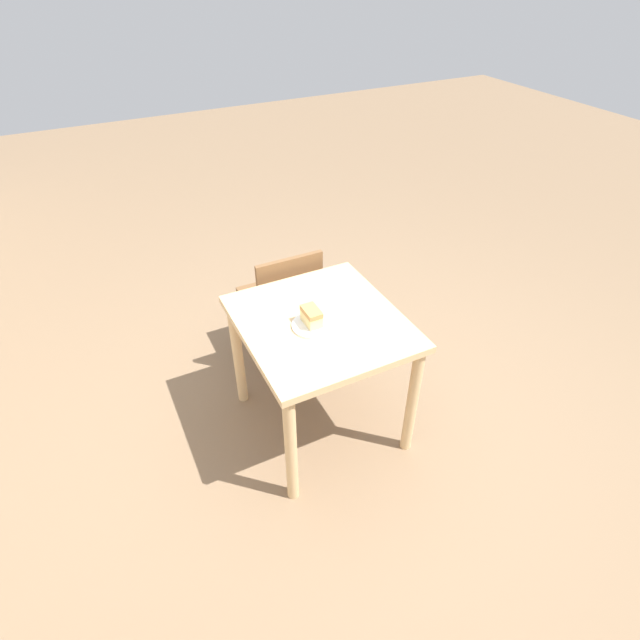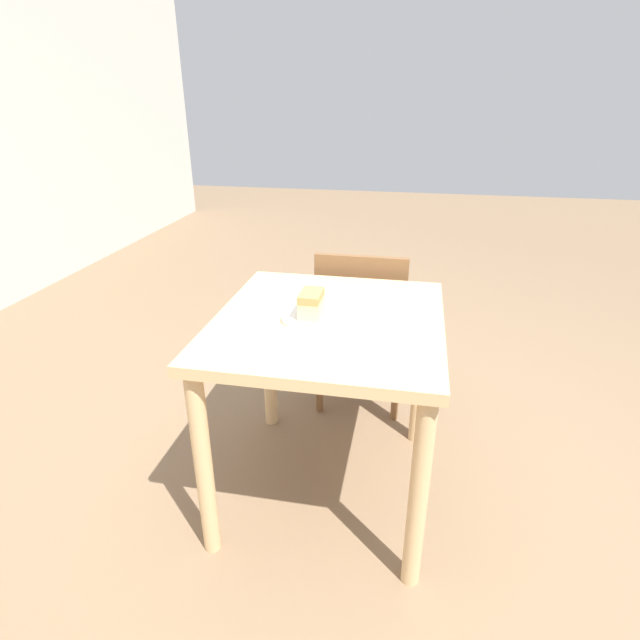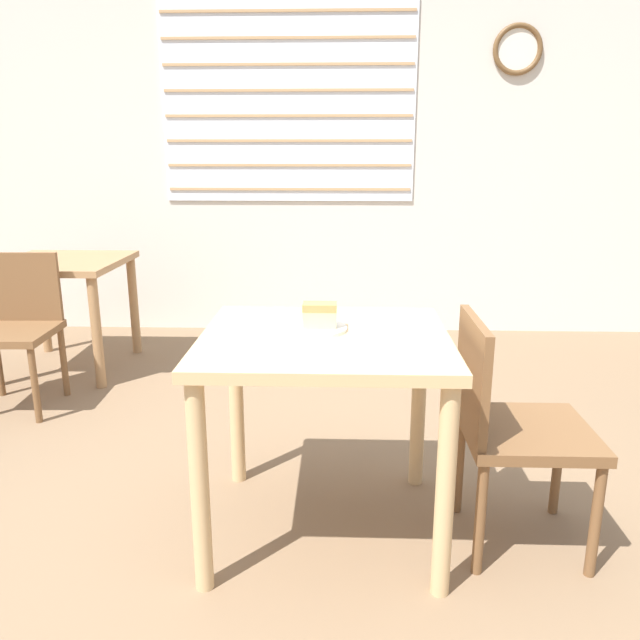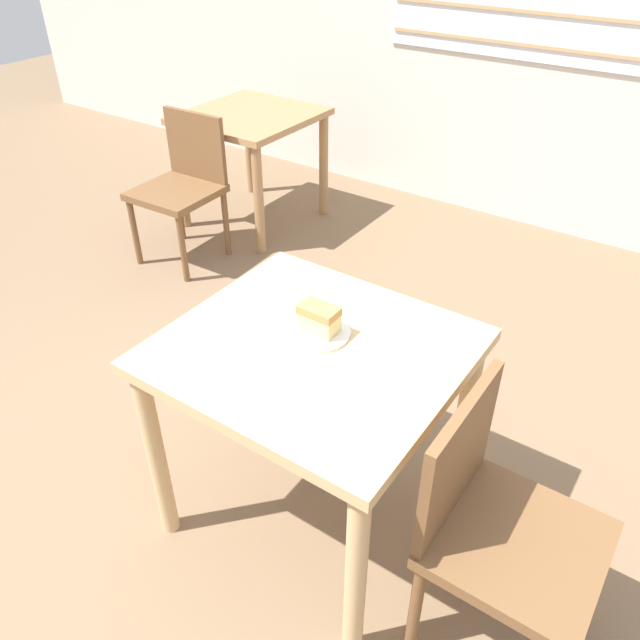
% 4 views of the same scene
% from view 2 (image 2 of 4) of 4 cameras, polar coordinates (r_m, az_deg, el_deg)
% --- Properties ---
extents(ground_plane, '(14.00, 14.00, 0.00)m').
position_cam_2_polar(ground_plane, '(2.08, 8.04, -21.26)').
color(ground_plane, '#7A6047').
extents(dining_table_near, '(0.86, 0.80, 0.76)m').
position_cam_2_polar(dining_table_near, '(1.81, 0.98, -3.30)').
color(dining_table_near, tan).
rests_on(dining_table_near, ground_plane).
extents(chair_near_window, '(0.44, 0.44, 0.84)m').
position_cam_2_polar(chair_near_window, '(2.45, 4.84, -0.04)').
color(chair_near_window, brown).
rests_on(chair_near_window, ground_plane).
extents(plate, '(0.21, 0.21, 0.01)m').
position_cam_2_polar(plate, '(1.74, -0.96, 0.25)').
color(plate, white).
rests_on(plate, dining_table_near).
extents(cake_slice, '(0.12, 0.07, 0.09)m').
position_cam_2_polar(cake_slice, '(1.73, -1.02, 1.87)').
color(cake_slice, '#E0C67F').
rests_on(cake_slice, plate).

